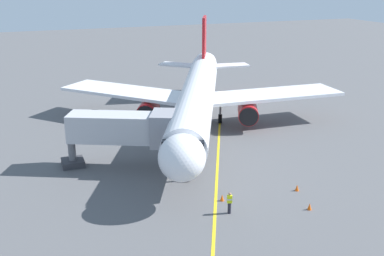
{
  "coord_description": "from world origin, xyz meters",
  "views": [
    {
      "loc": [
        18.31,
        45.44,
        17.06
      ],
      "look_at": [
        3.42,
        6.57,
        3.0
      ],
      "focal_mm": 42.6,
      "sensor_mm": 36.0,
      "label": 1
    }
  ],
  "objects_px": {
    "jet_bridge": "(131,129)",
    "belt_loader_near_nose": "(106,115)",
    "safety_cone_wing_port": "(297,188)",
    "safety_cone_nose_left": "(310,206)",
    "airplane": "(197,96)",
    "safety_cone_nose_right": "(222,198)",
    "ground_crew_marshaller": "(230,203)"
  },
  "relations": [
    {
      "from": "jet_bridge",
      "to": "safety_cone_nose_right",
      "type": "height_order",
      "value": "jet_bridge"
    },
    {
      "from": "jet_bridge",
      "to": "safety_cone_nose_left",
      "type": "distance_m",
      "value": 17.0
    },
    {
      "from": "airplane",
      "to": "ground_crew_marshaller",
      "type": "relative_size",
      "value": 22.15
    },
    {
      "from": "airplane",
      "to": "safety_cone_nose_right",
      "type": "xyz_separation_m",
      "value": [
        4.58,
        16.95,
        -3.73
      ]
    },
    {
      "from": "airplane",
      "to": "ground_crew_marshaller",
      "type": "xyz_separation_m",
      "value": [
        4.9,
        18.94,
        -3.12
      ]
    },
    {
      "from": "safety_cone_wing_port",
      "to": "belt_loader_near_nose",
      "type": "bearing_deg",
      "value": -65.82
    },
    {
      "from": "ground_crew_marshaller",
      "to": "belt_loader_near_nose",
      "type": "xyz_separation_m",
      "value": [
        4.29,
        -26.24,
        -0.17
      ]
    },
    {
      "from": "ground_crew_marshaller",
      "to": "safety_cone_nose_left",
      "type": "distance_m",
      "value": 6.23
    },
    {
      "from": "ground_crew_marshaller",
      "to": "belt_loader_near_nose",
      "type": "distance_m",
      "value": 26.59
    },
    {
      "from": "belt_loader_near_nose",
      "to": "safety_cone_wing_port",
      "type": "relative_size",
      "value": 8.22
    },
    {
      "from": "ground_crew_marshaller",
      "to": "belt_loader_near_nose",
      "type": "height_order",
      "value": "belt_loader_near_nose"
    },
    {
      "from": "jet_bridge",
      "to": "belt_loader_near_nose",
      "type": "distance_m",
      "value": 15.53
    },
    {
      "from": "safety_cone_wing_port",
      "to": "safety_cone_nose_right",
      "type": "bearing_deg",
      "value": -5.33
    },
    {
      "from": "safety_cone_nose_right",
      "to": "safety_cone_nose_left",
      "type": "bearing_deg",
      "value": 146.69
    },
    {
      "from": "safety_cone_nose_left",
      "to": "safety_cone_wing_port",
      "type": "distance_m",
      "value": 3.23
    },
    {
      "from": "ground_crew_marshaller",
      "to": "safety_cone_wing_port",
      "type": "bearing_deg",
      "value": -168.58
    },
    {
      "from": "airplane",
      "to": "safety_cone_wing_port",
      "type": "height_order",
      "value": "airplane"
    },
    {
      "from": "jet_bridge",
      "to": "safety_cone_wing_port",
      "type": "height_order",
      "value": "jet_bridge"
    },
    {
      "from": "safety_cone_wing_port",
      "to": "ground_crew_marshaller",
      "type": "bearing_deg",
      "value": 11.42
    },
    {
      "from": "jet_bridge",
      "to": "safety_cone_wing_port",
      "type": "bearing_deg",
      "value": 140.36
    },
    {
      "from": "safety_cone_nose_left",
      "to": "ground_crew_marshaller",
      "type": "bearing_deg",
      "value": -15.99
    },
    {
      "from": "safety_cone_nose_left",
      "to": "safety_cone_nose_right",
      "type": "distance_m",
      "value": 6.75
    },
    {
      "from": "belt_loader_near_nose",
      "to": "safety_cone_wing_port",
      "type": "xyz_separation_m",
      "value": [
        -11.16,
        24.86,
        -0.44
      ]
    },
    {
      "from": "ground_crew_marshaller",
      "to": "safety_cone_wing_port",
      "type": "distance_m",
      "value": 7.03
    },
    {
      "from": "safety_cone_nose_left",
      "to": "safety_cone_wing_port",
      "type": "bearing_deg",
      "value": -106.44
    },
    {
      "from": "jet_bridge",
      "to": "safety_cone_nose_left",
      "type": "relative_size",
      "value": 20.17
    },
    {
      "from": "jet_bridge",
      "to": "safety_cone_nose_left",
      "type": "height_order",
      "value": "jet_bridge"
    },
    {
      "from": "belt_loader_near_nose",
      "to": "airplane",
      "type": "bearing_deg",
      "value": 141.54
    },
    {
      "from": "airplane",
      "to": "safety_cone_nose_right",
      "type": "bearing_deg",
      "value": 74.86
    },
    {
      "from": "belt_loader_near_nose",
      "to": "safety_cone_nose_left",
      "type": "height_order",
      "value": "belt_loader_near_nose"
    },
    {
      "from": "airplane",
      "to": "jet_bridge",
      "type": "height_order",
      "value": "airplane"
    },
    {
      "from": "jet_bridge",
      "to": "belt_loader_near_nose",
      "type": "height_order",
      "value": "jet_bridge"
    }
  ]
}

